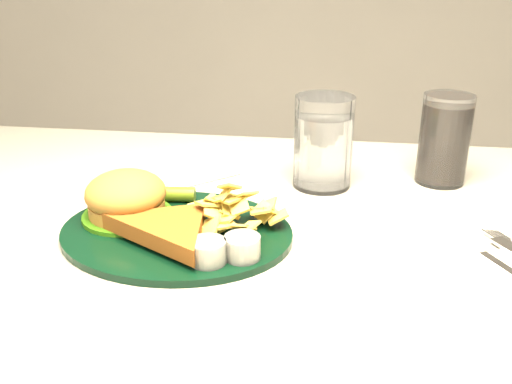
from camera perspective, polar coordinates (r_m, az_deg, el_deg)
dinner_plate at (r=0.69m, az=-8.07°, el=-1.99°), size 0.30×0.26×0.06m
water_glass at (r=0.83m, az=6.74°, el=4.98°), size 0.09×0.09×0.13m
cola_glass at (r=0.89m, az=18.30°, el=5.02°), size 0.08×0.08×0.13m
wrapped_straw at (r=0.84m, az=-7.83°, el=0.51°), size 0.21×0.20×0.01m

